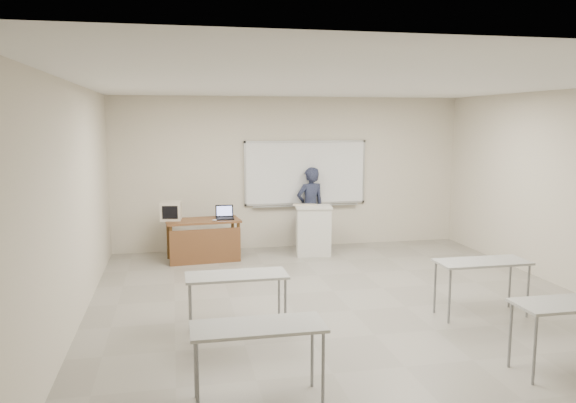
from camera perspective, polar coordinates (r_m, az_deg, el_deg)
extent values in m
cube|color=gray|center=(7.73, 6.48, -10.99)|extent=(7.00, 8.00, 0.01)
cube|color=white|center=(11.26, 1.79, 2.95)|extent=(2.40, 0.03, 1.20)
cube|color=#B7BABC|center=(11.21, 1.81, 6.10)|extent=(2.48, 0.04, 0.04)
cube|color=#B7BABC|center=(11.33, 1.79, -0.18)|extent=(2.48, 0.04, 0.04)
cube|color=#B7BABC|center=(11.03, -4.38, 2.82)|extent=(0.04, 0.04, 1.28)
cube|color=#B7BABC|center=(11.60, 7.68, 3.03)|extent=(0.04, 0.04, 1.28)
cube|color=#B7BABC|center=(11.29, 1.84, -0.41)|extent=(2.16, 0.07, 0.02)
cube|color=gray|center=(6.72, -5.25, -7.49)|extent=(1.20, 0.50, 0.03)
cylinder|color=slate|center=(6.61, -9.85, -11.19)|extent=(0.03, 0.03, 0.70)
cylinder|color=slate|center=(6.72, -0.27, -10.72)|extent=(0.03, 0.03, 0.70)
cylinder|color=slate|center=(6.99, -9.96, -10.11)|extent=(0.03, 0.03, 0.70)
cylinder|color=slate|center=(7.09, -0.92, -9.69)|extent=(0.03, 0.03, 0.70)
cube|color=gray|center=(7.74, 19.14, -5.82)|extent=(1.20, 0.50, 0.03)
cylinder|color=slate|center=(7.41, 16.09, -9.25)|extent=(0.03, 0.03, 0.70)
cylinder|color=slate|center=(7.96, 23.20, -8.36)|extent=(0.03, 0.03, 0.70)
cylinder|color=slate|center=(7.74, 14.71, -8.42)|extent=(0.03, 0.03, 0.70)
cylinder|color=slate|center=(8.28, 21.61, -7.65)|extent=(0.03, 0.03, 0.70)
cube|color=gray|center=(5.12, -3.08, -12.57)|extent=(1.20, 0.50, 0.03)
cylinder|color=slate|center=(5.03, -9.20, -17.57)|extent=(0.03, 0.03, 0.70)
cylinder|color=slate|center=(5.18, 3.59, -16.68)|extent=(0.03, 0.03, 0.70)
cylinder|color=slate|center=(5.40, -9.39, -15.73)|extent=(0.03, 0.03, 0.70)
cylinder|color=slate|center=(5.54, 2.47, -14.98)|extent=(0.03, 0.03, 0.70)
cube|color=gray|center=(6.40, 27.00, -9.20)|extent=(1.20, 0.50, 0.03)
cylinder|color=slate|center=(6.04, 23.78, -13.66)|extent=(0.03, 0.03, 0.70)
cylinder|color=slate|center=(6.35, 21.65, -12.47)|extent=(0.03, 0.03, 0.70)
cube|color=brown|center=(10.31, -8.66, -1.94)|extent=(1.33, 0.66, 0.04)
cube|color=brown|center=(10.09, -8.52, -4.57)|extent=(1.26, 0.03, 0.63)
cylinder|color=#492E13|center=(10.11, -11.96, -4.40)|extent=(0.06, 0.06, 0.71)
cylinder|color=#492E13|center=(10.17, -5.13, -4.17)|extent=(0.06, 0.06, 0.71)
cylinder|color=#492E13|center=(10.64, -11.94, -3.77)|extent=(0.06, 0.06, 0.71)
cylinder|color=#492E13|center=(10.70, -5.46, -3.56)|extent=(0.06, 0.06, 0.71)
cube|color=silver|center=(10.66, 2.58, -3.05)|extent=(0.63, 0.45, 0.90)
cube|color=silver|center=(10.58, 2.60, -0.55)|extent=(0.67, 0.49, 0.04)
cube|color=beige|center=(10.42, -11.75, -0.90)|extent=(0.34, 0.36, 0.33)
cube|color=beige|center=(10.22, -11.75, -1.07)|extent=(0.36, 0.04, 0.34)
cube|color=black|center=(10.20, -11.75, -1.09)|extent=(0.28, 0.01, 0.23)
cube|color=black|center=(10.29, -6.43, -1.75)|extent=(0.33, 0.24, 0.02)
cube|color=black|center=(10.28, -6.42, -1.69)|extent=(0.27, 0.14, 0.01)
cube|color=black|center=(10.42, -6.51, -0.96)|extent=(0.33, 0.07, 0.22)
cube|color=#909DF0|center=(10.41, -6.51, -0.95)|extent=(0.28, 0.05, 0.17)
ellipsoid|color=silver|center=(10.12, -7.47, -1.90)|extent=(0.09, 0.06, 0.03)
cube|color=beige|center=(10.62, 1.71, -0.35)|extent=(0.46, 0.25, 0.02)
imported|color=black|center=(11.23, 2.28, -0.61)|extent=(0.66, 0.51, 1.62)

